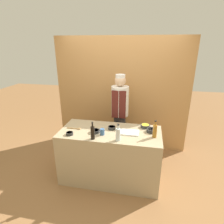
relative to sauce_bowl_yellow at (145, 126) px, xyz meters
The scene contains 15 objects.
ground_plane 1.12m from the sauce_bowl_yellow, 154.83° to the right, with size 14.00×14.00×0.00m, color olive.
cabinet_wall 1.14m from the sauce_bowl_yellow, 120.04° to the left, with size 2.84×0.18×2.40m.
counter 0.78m from the sauce_bowl_yellow, 154.83° to the right, with size 1.65×0.77×0.90m.
sauce_bowl_yellow is the anchor object (origin of this frame).
sauce_bowl_orange 0.86m from the sauce_bowl_yellow, 155.71° to the right, with size 0.15×0.15×0.05m.
sauce_bowl_brown 1.26m from the sauce_bowl_yellow, 156.33° to the right, with size 0.11×0.11×0.04m.
sauce_bowl_purple 0.57m from the sauce_bowl_yellow, 162.01° to the right, with size 0.12×0.12×0.05m.
sauce_bowl_green 0.19m from the sauce_bowl_yellow, 55.71° to the right, with size 0.16×0.16×0.05m.
cutting_board 0.36m from the sauce_bowl_yellow, 132.70° to the right, with size 0.30×0.21×0.02m.
bottle_clear 0.66m from the sauce_bowl_yellow, 125.29° to the right, with size 0.07×0.07×0.26m.
bottle_soy 0.95m from the sauce_bowl_yellow, 143.35° to the right, with size 0.06×0.06×0.27m.
bottle_amber 0.37m from the sauce_bowl_yellow, 65.98° to the right, with size 0.06×0.06×0.27m.
cup_blue 0.77m from the sauce_bowl_yellow, 148.27° to the right, with size 0.07×0.07×0.10m.
wooden_spoon 1.18m from the sauce_bowl_yellow, 165.72° to the right, with size 0.24×0.04×0.03m.
chef_center 0.70m from the sauce_bowl_yellow, 137.23° to the left, with size 0.34×0.34×1.71m.
Camera 1 is at (0.56, -2.70, 2.26)m, focal length 30.00 mm.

